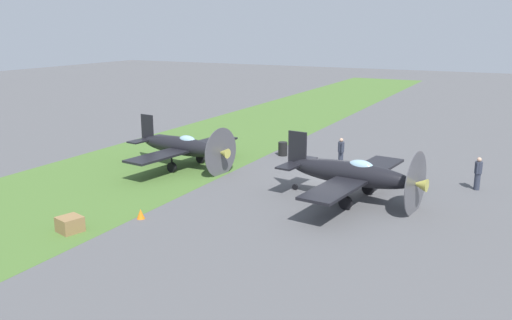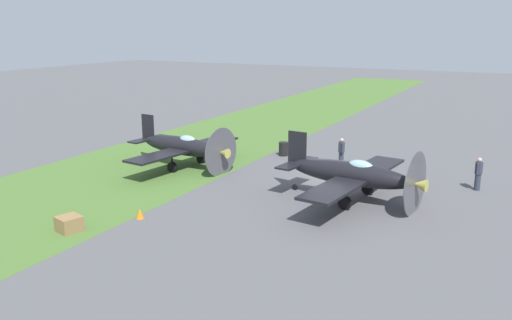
% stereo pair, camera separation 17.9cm
% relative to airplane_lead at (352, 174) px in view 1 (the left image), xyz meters
% --- Properties ---
extents(ground_plane, '(160.00, 160.00, 0.00)m').
position_rel_airplane_lead_xyz_m(ground_plane, '(-1.97, -1.90, -1.36)').
color(ground_plane, '#515154').
extents(grass_verge, '(120.00, 11.00, 0.01)m').
position_rel_airplane_lead_xyz_m(grass_verge, '(-1.97, -13.29, -1.35)').
color(grass_verge, '#476B2D').
rests_on(grass_verge, ground).
extents(airplane_lead, '(9.14, 7.25, 3.24)m').
position_rel_airplane_lead_xyz_m(airplane_lead, '(0.00, 0.00, 0.00)').
color(airplane_lead, black).
rests_on(airplane_lead, ground).
extents(airplane_wingman, '(8.65, 6.87, 3.07)m').
position_rel_airplane_lead_xyz_m(airplane_wingman, '(-1.58, -10.98, -0.07)').
color(airplane_wingman, black).
rests_on(airplane_wingman, ground).
extents(ground_crew_chief, '(0.62, 0.38, 1.73)m').
position_rel_airplane_lead_xyz_m(ground_crew_chief, '(-4.70, 5.28, -0.44)').
color(ground_crew_chief, '#2D3342').
rests_on(ground_crew_chief, ground).
extents(ground_crew_mechanic, '(0.56, 0.38, 1.73)m').
position_rel_airplane_lead_xyz_m(ground_crew_mechanic, '(-6.12, -2.58, -0.44)').
color(ground_crew_mechanic, '#2D3342').
rests_on(ground_crew_mechanic, ground).
extents(fuel_drum, '(0.60, 0.60, 0.90)m').
position_rel_airplane_lead_xyz_m(fuel_drum, '(-7.00, -6.82, -0.91)').
color(fuel_drum, black).
rests_on(fuel_drum, ground).
extents(supply_crate, '(1.11, 1.11, 0.64)m').
position_rel_airplane_lead_xyz_m(supply_crate, '(9.26, -9.14, -1.04)').
color(supply_crate, olive).
rests_on(supply_crate, ground).
extents(runway_marker_cone, '(0.36, 0.36, 0.44)m').
position_rel_airplane_lead_xyz_m(runway_marker_cone, '(6.71, -7.52, -1.14)').
color(runway_marker_cone, orange).
rests_on(runway_marker_cone, ground).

